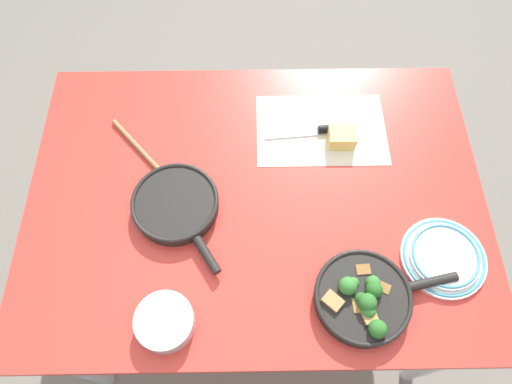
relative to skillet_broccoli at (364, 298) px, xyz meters
The scene contains 10 objects.
ground_plane 0.87m from the skillet_broccoli, 131.08° to the left, with size 14.00×14.00×0.00m, color slate.
dining_table_red 0.40m from the skillet_broccoli, 131.08° to the left, with size 1.26×0.91×0.75m.
skillet_broccoli is the anchor object (origin of this frame).
skillet_eggs 0.54m from the skillet_broccoli, 151.27° to the left, with size 0.24×0.32×0.04m.
wooden_spoon 0.64m from the skillet_broccoli, 144.71° to the left, with size 0.26×0.30×0.02m.
parchment_sheet 0.51m from the skillet_broccoli, 96.61° to the left, with size 0.38×0.26×0.00m.
grater_knife 0.51m from the skillet_broccoli, 97.98° to the left, with size 0.25×0.05×0.02m.
cheese_block 0.47m from the skillet_broccoli, 90.76° to the left, with size 0.08×0.07×0.05m.
dinner_plate_stack 0.24m from the skillet_broccoli, 25.48° to the left, with size 0.22×0.22×0.03m.
prep_bowl_steel 0.48m from the skillet_broccoli, behind, with size 0.14×0.14×0.05m.
Camera 1 is at (-0.01, -0.57, 1.87)m, focal length 32.00 mm.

